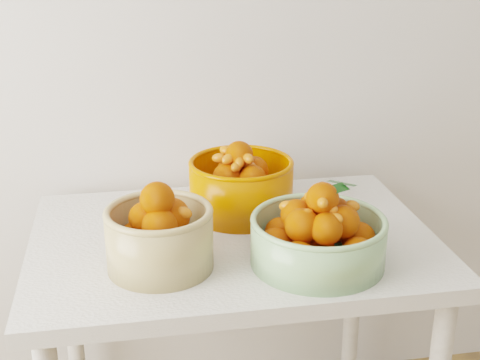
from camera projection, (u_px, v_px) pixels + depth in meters
The scene contains 4 objects.
table at pixel (233, 269), 1.70m from camera, with size 1.00×0.70×0.75m.
bowl_cream at pixel (160, 235), 1.49m from camera, with size 0.30×0.30×0.21m.
bowl_green at pixel (318, 236), 1.51m from camera, with size 0.40×0.40×0.20m.
bowl_orange at pixel (241, 185), 1.77m from camera, with size 0.36×0.36×0.20m.
Camera 1 is at (-0.44, 0.11, 1.48)m, focal length 50.00 mm.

